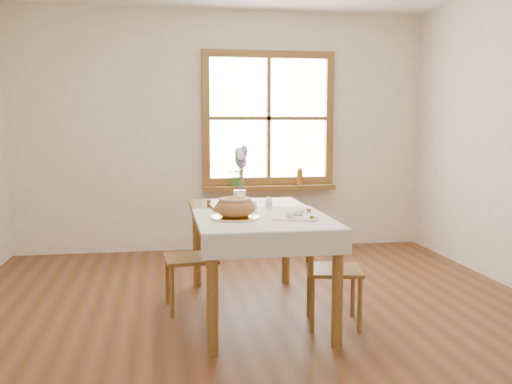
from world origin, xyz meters
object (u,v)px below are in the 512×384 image
dining_table (256,224)px  bread_plate (235,218)px  chair_right (334,268)px  chair_left (191,257)px  flower_vase (240,198)px

dining_table → bread_plate: size_ratio=5.09×
dining_table → chair_right: 0.65m
bread_plate → chair_right: bearing=-1.2°
chair_left → flower_vase: (0.40, 0.24, 0.40)m
chair_left → bread_plate: bearing=25.2°
bread_plate → dining_table: bearing=58.9°
bread_plate → flower_vase: (0.13, 0.71, 0.04)m
dining_table → chair_left: bearing=162.4°
dining_table → chair_left: (-0.47, 0.15, -0.26)m
dining_table → flower_vase: bearing=99.9°
dining_table → flower_vase: 0.42m
dining_table → bread_plate: bread_plate is taller
chair_right → flower_vase: bearing=48.4°
dining_table → flower_vase: (-0.07, 0.39, 0.14)m
chair_right → bread_plate: (-0.69, 0.01, 0.37)m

